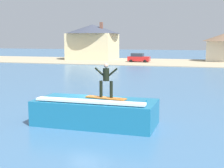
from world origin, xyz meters
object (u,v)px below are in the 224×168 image
at_px(surfer, 106,78).
at_px(car_near_shore, 139,58).
at_px(wave_crest, 95,112).
at_px(surfboard, 106,98).
at_px(house_with_chimney, 93,40).

height_order(surfer, car_near_shore, surfer).
bearing_deg(surfer, car_near_shore, 100.10).
bearing_deg(wave_crest, car_near_shore, 99.33).
bearing_deg(surfboard, car_near_shore, 100.08).
xyz_separation_m(wave_crest, house_with_chimney, (-19.22, 51.34, 3.75)).
relative_size(surfer, car_near_shore, 0.41).
bearing_deg(wave_crest, surfer, -17.77).
xyz_separation_m(surfer, house_with_chimney, (-19.90, 51.56, 1.92)).
relative_size(wave_crest, house_with_chimney, 0.52).
height_order(surfboard, house_with_chimney, house_with_chimney).
relative_size(surfboard, surfer, 1.26).
bearing_deg(house_with_chimney, surfboard, -68.91).
distance_m(surfer, house_with_chimney, 55.30).
height_order(car_near_shore, house_with_chimney, house_with_chimney).
distance_m(wave_crest, surfer, 1.96).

